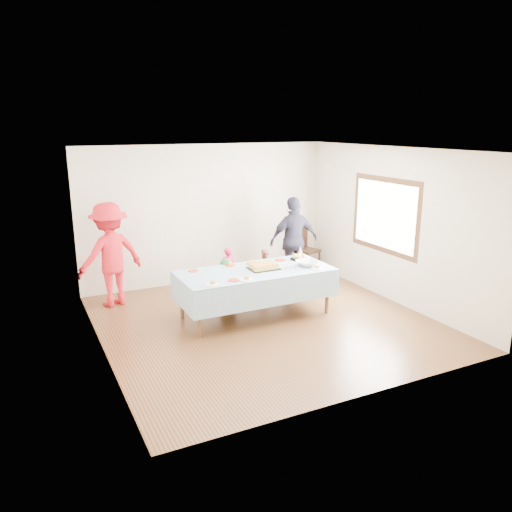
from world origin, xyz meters
The scene contains 22 objects.
ground centered at (0.00, 0.00, 0.00)m, with size 5.00×5.00×0.00m, color #4B2715.
room_walls centered at (0.05, 0.00, 1.77)m, with size 5.04×5.04×2.72m.
party_table centered at (-0.02, 0.31, 0.72)m, with size 2.50×1.10×0.78m.
birthday_cake centered at (0.13, 0.33, 0.82)m, with size 0.48×0.37×0.08m.
rolls_tray centered at (0.96, 0.58, 0.82)m, with size 0.31×0.31×0.09m.
punch_bowl centered at (0.87, 0.17, 0.82)m, with size 0.36×0.36×0.09m, color silver.
party_hat centered at (1.09, 0.76, 0.87)m, with size 0.11×0.11×0.19m, color white.
fork_pile centered at (0.51, 0.19, 0.81)m, with size 0.24×0.18×0.07m, color white, non-canonical shape.
plate_red_far_a centered at (-0.94, 0.71, 0.79)m, with size 0.16×0.16×0.01m, color red.
plate_red_far_b centered at (-0.28, 0.74, 0.79)m, with size 0.17×0.17×0.01m, color red.
plate_red_far_c centered at (0.09, 0.68, 0.79)m, with size 0.18×0.18×0.01m, color red.
plate_red_far_d centered at (0.63, 0.66, 0.79)m, with size 0.19×0.19×0.01m, color red.
plate_red_near centered at (-0.55, -0.03, 0.79)m, with size 0.17×0.17×0.01m, color red.
plate_white_left centered at (-0.91, -0.08, 0.79)m, with size 0.21×0.21×0.01m, color white.
plate_white_mid centered at (-0.36, -0.09, 0.79)m, with size 0.23×0.23×0.01m, color white.
plate_white_right centered at (0.92, -0.05, 0.79)m, with size 0.20×0.20×0.01m, color white.
dining_chair centered at (2.07, 2.20, 0.55)m, with size 0.55×0.55×0.99m.
toddler_left centered at (0.04, 1.60, 0.43)m, with size 0.32×0.21×0.87m, color #E01C56.
toddler_mid centered at (-0.28, 0.90, 0.43)m, with size 0.42×0.27×0.86m, color #236B35.
toddler_right centered at (0.76, 1.53, 0.39)m, with size 0.38×0.29×0.78m, color tan.
adult_left centered at (-2.01, 1.88, 0.90)m, with size 1.16×0.67×1.80m, color red.
adult_right centered at (1.44, 1.58, 0.86)m, with size 1.01×0.42×1.72m, color #2A2938.
Camera 1 is at (-3.41, -6.61, 3.06)m, focal length 35.00 mm.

